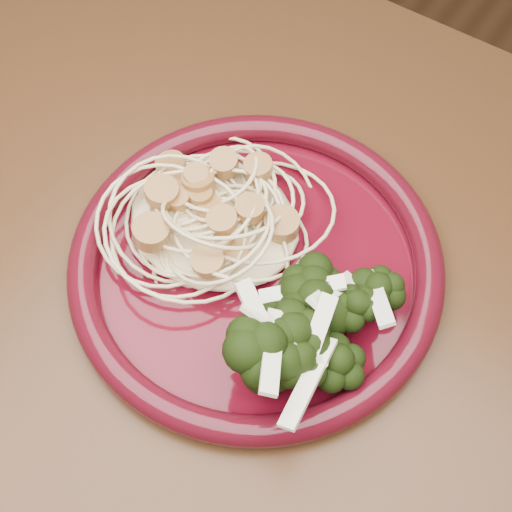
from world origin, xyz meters
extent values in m
plane|color=brown|center=(0.00, 0.00, 0.00)|extent=(3.50, 3.50, 0.00)
cube|color=#472814|center=(0.00, 0.00, 0.73)|extent=(1.20, 0.80, 0.04)
cylinder|color=#472814|center=(-0.55, 0.35, 0.35)|extent=(0.06, 0.06, 0.71)
cylinder|color=#4B0713|center=(0.08, 0.07, 0.75)|extent=(0.34, 0.34, 0.01)
torus|color=#4B0D18|center=(0.08, 0.07, 0.76)|extent=(0.35, 0.35, 0.02)
ellipsoid|color=beige|center=(0.03, 0.08, 0.77)|extent=(0.16, 0.15, 0.03)
ellipsoid|color=black|center=(0.14, 0.06, 0.78)|extent=(0.13, 0.17, 0.05)
camera|label=1|loc=(0.23, -0.16, 1.23)|focal=50.00mm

